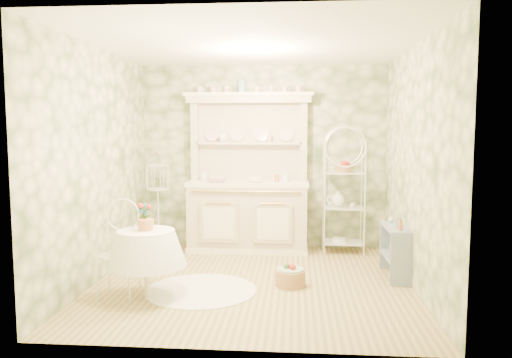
# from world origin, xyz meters

# --- Properties ---
(floor) EXTENTS (3.60, 3.60, 0.00)m
(floor) POSITION_xyz_m (0.00, 0.00, 0.00)
(floor) COLOR tan
(floor) RESTS_ON ground
(ceiling) EXTENTS (3.60, 3.60, 0.00)m
(ceiling) POSITION_xyz_m (0.00, 0.00, 2.70)
(ceiling) COLOR white
(ceiling) RESTS_ON floor
(wall_left) EXTENTS (3.60, 3.60, 0.00)m
(wall_left) POSITION_xyz_m (-1.80, 0.00, 1.35)
(wall_left) COLOR beige
(wall_left) RESTS_ON floor
(wall_right) EXTENTS (3.60, 3.60, 0.00)m
(wall_right) POSITION_xyz_m (1.80, 0.00, 1.35)
(wall_right) COLOR beige
(wall_right) RESTS_ON floor
(wall_back) EXTENTS (3.60, 3.60, 0.00)m
(wall_back) POSITION_xyz_m (0.00, 1.80, 1.35)
(wall_back) COLOR beige
(wall_back) RESTS_ON floor
(wall_front) EXTENTS (3.60, 3.60, 0.00)m
(wall_front) POSITION_xyz_m (0.00, -1.80, 1.35)
(wall_front) COLOR beige
(wall_front) RESTS_ON floor
(kitchen_dresser) EXTENTS (1.87, 0.61, 2.29)m
(kitchen_dresser) POSITION_xyz_m (-0.20, 1.52, 1.15)
(kitchen_dresser) COLOR beige
(kitchen_dresser) RESTS_ON floor
(bakers_rack) EXTENTS (0.59, 0.44, 1.86)m
(bakers_rack) POSITION_xyz_m (1.17, 1.51, 0.93)
(bakers_rack) COLOR white
(bakers_rack) RESTS_ON floor
(side_shelf) EXTENTS (0.30, 0.67, 0.56)m
(side_shelf) POSITION_xyz_m (1.68, 0.32, 0.28)
(side_shelf) COLOR #8291A4
(side_shelf) RESTS_ON floor
(round_table) EXTENTS (0.75, 0.75, 0.62)m
(round_table) POSITION_xyz_m (-1.06, -0.61, 0.31)
(round_table) COLOR white
(round_table) RESTS_ON floor
(cafe_chair) EXTENTS (0.48, 0.48, 0.94)m
(cafe_chair) POSITION_xyz_m (-1.35, -0.63, 0.47)
(cafe_chair) COLOR white
(cafe_chair) RESTS_ON floor
(birdcage_stand) EXTENTS (0.36, 0.36, 1.46)m
(birdcage_stand) POSITION_xyz_m (-1.48, 1.35, 0.73)
(birdcage_stand) COLOR white
(birdcage_stand) RESTS_ON floor
(floor_basket) EXTENTS (0.47, 0.47, 0.24)m
(floor_basket) POSITION_xyz_m (0.44, -0.11, 0.12)
(floor_basket) COLOR #AE7D50
(floor_basket) RESTS_ON floor
(lace_rug) EXTENTS (1.41, 1.41, 0.01)m
(lace_rug) POSITION_xyz_m (-0.54, -0.35, 0.01)
(lace_rug) COLOR white
(lace_rug) RESTS_ON floor
(bowl_floral) EXTENTS (0.29, 0.29, 0.07)m
(bowl_floral) POSITION_xyz_m (-0.63, 1.42, 1.02)
(bowl_floral) COLOR white
(bowl_floral) RESTS_ON kitchen_dresser
(bowl_white) EXTENTS (0.29, 0.29, 0.07)m
(bowl_white) POSITION_xyz_m (-0.08, 1.45, 1.02)
(bowl_white) COLOR white
(bowl_white) RESTS_ON kitchen_dresser
(cup_left) EXTENTS (0.17, 0.17, 0.11)m
(cup_left) POSITION_xyz_m (-0.58, 1.68, 1.61)
(cup_left) COLOR white
(cup_left) RESTS_ON kitchen_dresser
(cup_right) EXTENTS (0.11, 0.11, 0.09)m
(cup_right) POSITION_xyz_m (0.10, 1.68, 1.61)
(cup_right) COLOR white
(cup_right) RESTS_ON kitchen_dresser
(potted_geranium) EXTENTS (0.15, 0.11, 0.28)m
(potted_geranium) POSITION_xyz_m (-1.09, -0.58, 0.85)
(potted_geranium) COLOR #3F7238
(potted_geranium) RESTS_ON round_table
(bottle_amber) EXTENTS (0.07, 0.07, 0.16)m
(bottle_amber) POSITION_xyz_m (1.68, 0.10, 0.68)
(bottle_amber) COLOR #B46643
(bottle_amber) RESTS_ON side_shelf
(bottle_blue) EXTENTS (0.05, 0.05, 0.10)m
(bottle_blue) POSITION_xyz_m (1.68, 0.32, 0.65)
(bottle_blue) COLOR #83ABC1
(bottle_blue) RESTS_ON side_shelf
(bottle_glass) EXTENTS (0.08, 0.08, 0.09)m
(bottle_glass) POSITION_xyz_m (1.66, 0.58, 0.65)
(bottle_glass) COLOR silver
(bottle_glass) RESTS_ON side_shelf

